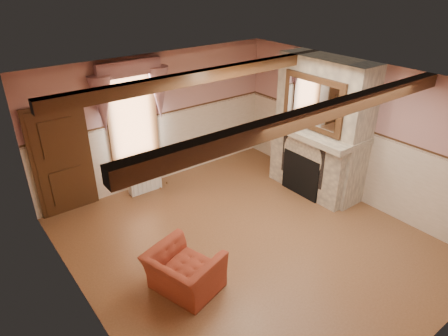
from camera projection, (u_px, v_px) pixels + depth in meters
floor at (248, 242)px, 7.01m from camera, size 5.50×6.00×0.01m
ceiling at (254, 85)px, 5.74m from camera, size 5.50×6.00×0.01m
wall_back at (158, 120)px, 8.49m from camera, size 5.50×0.02×2.80m
wall_front at (435, 274)px, 4.26m from camera, size 5.50×0.02×2.80m
wall_left at (81, 235)px, 4.88m from camera, size 0.02×6.00×2.80m
wall_right at (356, 132)px, 7.86m from camera, size 0.02×6.00×2.80m
wainscot at (249, 206)px, 6.67m from camera, size 5.50×6.00×1.50m
chair_rail at (251, 166)px, 6.33m from camera, size 5.50×6.00×0.08m
firebox at (303, 174)px, 8.31m from camera, size 0.20×0.95×0.90m
armchair at (184, 272)px, 5.86m from camera, size 1.12×1.20×0.65m
side_table at (160, 175)px, 8.67m from camera, size 0.61×0.61×0.55m
book_stack at (160, 159)px, 8.48m from camera, size 0.35×0.39×0.20m
radiator at (145, 178)px, 8.46m from camera, size 0.70×0.19×0.60m
bowl at (308, 123)px, 8.13m from camera, size 0.36×0.36×0.09m
mantel_clock at (287, 113)px, 8.53m from camera, size 0.14×0.24×0.20m
oil_lamp at (308, 118)px, 8.10m from camera, size 0.11×0.11×0.28m
candle_red at (345, 135)px, 7.47m from camera, size 0.06×0.06×0.16m
jar_yellow at (329, 130)px, 7.74m from camera, size 0.06×0.06×0.12m
fireplace at (321, 127)px, 8.11m from camera, size 0.85×2.00×2.80m
mantel at (315, 131)px, 8.03m from camera, size 1.05×2.05×0.12m
overmantel_mirror at (312, 103)px, 7.65m from camera, size 0.06×1.44×1.04m
door at (63, 162)px, 7.47m from camera, size 1.10×0.10×2.10m
window at (132, 115)px, 8.03m from camera, size 1.06×0.08×2.02m
window_drapes at (131, 86)px, 7.69m from camera, size 1.30×0.14×1.40m
ceiling_beam_front at (317, 114)px, 4.93m from camera, size 5.50×0.18×0.20m
ceiling_beam_back at (206, 76)px, 6.63m from camera, size 5.50×0.18×0.20m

